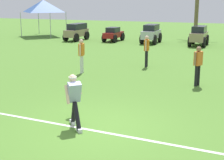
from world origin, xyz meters
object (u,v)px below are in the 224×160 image
(parked_car_slot_a, at_px, (77,31))
(parked_car_slot_d, at_px, (199,35))
(frisbee_in_flight, at_px, (73,99))
(teammate_deep, at_px, (198,62))
(frisbee_thrower, at_px, (74,98))
(teammate_midfield, at_px, (147,48))
(parked_car_slot_c, at_px, (151,33))
(event_tent, at_px, (43,6))
(teammate_near_sideline, at_px, (82,53))
(parked_car_slot_b, at_px, (113,34))

(parked_car_slot_a, relative_size, parked_car_slot_d, 1.03)
(frisbee_in_flight, xyz_separation_m, teammate_deep, (3.04, 4.87, 0.41))
(teammate_deep, bearing_deg, parked_car_slot_a, 132.59)
(frisbee_thrower, bearing_deg, teammate_midfield, 91.17)
(frisbee_thrower, xyz_separation_m, teammate_midfield, (-0.18, 8.64, 0.14))
(parked_car_slot_d, bearing_deg, parked_car_slot_c, 176.19)
(teammate_deep, xyz_separation_m, event_tent, (-14.91, 13.74, 1.69))
(teammate_deep, relative_size, parked_car_slot_d, 0.65)
(teammate_midfield, distance_m, parked_car_slot_a, 11.76)
(frisbee_in_flight, xyz_separation_m, parked_car_slot_c, (-1.65, 16.90, 0.21))
(event_tent, bearing_deg, parked_car_slot_a, -26.18)
(parked_car_slot_d, xyz_separation_m, event_tent, (-13.77, 1.95, 1.89))
(teammate_near_sideline, distance_m, parked_car_slot_c, 11.43)
(teammate_near_sideline, xyz_separation_m, parked_car_slot_c, (0.56, 11.42, -0.20))
(teammate_near_sideline, bearing_deg, teammate_deep, -6.58)
(teammate_deep, distance_m, event_tent, 20.34)
(parked_car_slot_a, bearing_deg, frisbee_thrower, -64.87)
(frisbee_thrower, height_order, teammate_midfield, teammate_midfield)
(teammate_deep, height_order, parked_car_slot_d, teammate_deep)
(teammate_near_sideline, xyz_separation_m, teammate_deep, (5.25, -0.61, 0.00))
(teammate_midfield, relative_size, parked_car_slot_b, 0.69)
(frisbee_in_flight, distance_m, teammate_midfield, 7.91)
(frisbee_in_flight, bearing_deg, parked_car_slot_d, 83.48)
(parked_car_slot_c, height_order, parked_car_slot_d, same)
(parked_car_slot_c, xyz_separation_m, parked_car_slot_d, (3.55, -0.24, 0.00))
(frisbee_thrower, relative_size, parked_car_slot_a, 0.58)
(parked_car_slot_b, xyz_separation_m, parked_car_slot_d, (6.62, -0.34, 0.18))
(parked_car_slot_a, distance_m, parked_car_slot_d, 9.62)
(parked_car_slot_b, bearing_deg, parked_car_slot_d, -2.94)
(frisbee_thrower, relative_size, teammate_deep, 0.92)
(teammate_deep, height_order, event_tent, event_tent)
(event_tent, bearing_deg, parked_car_slot_b, -12.69)
(frisbee_in_flight, bearing_deg, teammate_midfield, 88.32)
(teammate_near_sideline, distance_m, parked_car_slot_b, 11.80)
(frisbee_thrower, height_order, event_tent, event_tent)
(teammate_near_sideline, height_order, teammate_midfield, same)
(event_tent, bearing_deg, teammate_near_sideline, -53.67)
(frisbee_thrower, bearing_deg, teammate_near_sideline, 112.83)
(teammate_near_sideline, xyz_separation_m, teammate_midfield, (2.44, 2.41, 0.00))
(frisbee_thrower, distance_m, parked_car_slot_a, 19.12)
(teammate_deep, distance_m, parked_car_slot_b, 14.40)
(teammate_midfield, bearing_deg, parked_car_slot_b, 118.53)
(parked_car_slot_b, height_order, parked_car_slot_c, parked_car_slot_c)
(frisbee_thrower, relative_size, teammate_near_sideline, 0.92)
(frisbee_thrower, distance_m, teammate_midfield, 8.64)
(frisbee_in_flight, distance_m, teammate_near_sideline, 5.92)
(teammate_deep, distance_m, parked_car_slot_a, 15.88)
(frisbee_thrower, relative_size, teammate_midfield, 0.92)
(parked_car_slot_c, distance_m, event_tent, 10.53)
(parked_car_slot_c, bearing_deg, parked_car_slot_d, -3.81)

